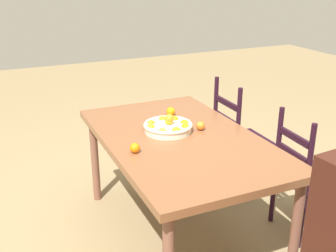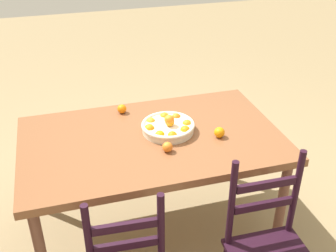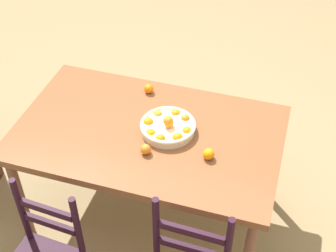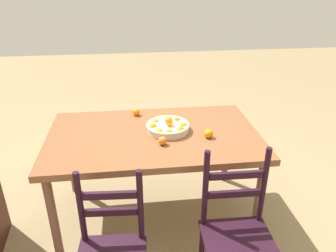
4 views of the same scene
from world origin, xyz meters
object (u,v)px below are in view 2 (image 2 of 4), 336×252
dining_table (152,147)px  orange_loose_2 (122,109)px  fruit_bowl (168,127)px  orange_loose_1 (219,132)px  orange_loose_0 (167,147)px

dining_table → orange_loose_2: bearing=-72.0°
dining_table → fruit_bowl: bearing=-164.8°
fruit_bowl → orange_loose_1: size_ratio=5.10×
orange_loose_1 → orange_loose_0: bearing=10.7°
dining_table → fruit_bowl: fruit_bowl is taller
orange_loose_0 → orange_loose_1: 0.36m
orange_loose_2 → orange_loose_0: bearing=107.1°
fruit_bowl → orange_loose_1: (-0.28, 0.15, -0.00)m
fruit_bowl → orange_loose_2: 0.40m
fruit_bowl → orange_loose_0: size_ratio=5.50×
orange_loose_2 → orange_loose_1: bearing=137.4°
dining_table → orange_loose_2: size_ratio=26.05×
orange_loose_1 → orange_loose_2: 0.70m
orange_loose_0 → orange_loose_1: (-0.35, -0.07, 0.00)m
orange_loose_1 → fruit_bowl: bearing=-27.6°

